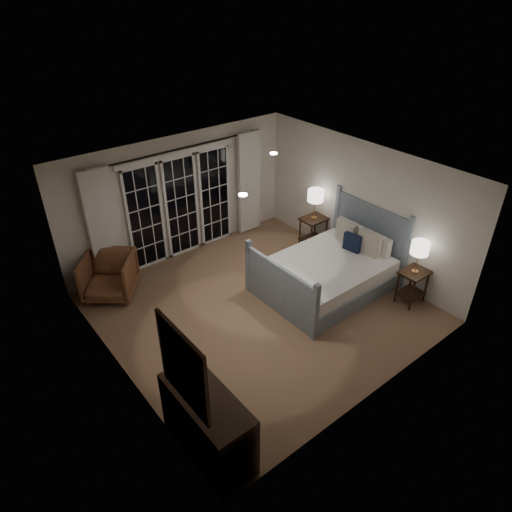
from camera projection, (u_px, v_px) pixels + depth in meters
floor at (258, 308)px, 8.07m from camera, size 5.00×5.00×0.00m
ceiling at (259, 175)px, 6.74m from camera, size 5.00×5.00×0.00m
wall_left at (113, 307)px, 6.08m from camera, size 0.02×5.00×2.50m
wall_right at (360, 205)px, 8.73m from camera, size 0.02×5.00×2.50m
wall_back at (180, 197)px, 9.06m from camera, size 5.00×0.02×2.50m
wall_front at (383, 327)px, 5.75m from camera, size 5.00×0.02×2.50m
french_doors at (181, 205)px, 9.12m from camera, size 2.50×0.04×2.20m
curtain_rod at (178, 149)px, 8.47m from camera, size 3.50×0.03×0.03m
curtain_left at (104, 228)px, 8.16m from camera, size 0.55×0.10×2.25m
curtain_right at (249, 183)px, 9.91m from camera, size 0.55×0.10×2.25m
downlight_a at (274, 153)px, 7.57m from camera, size 0.12×0.12×0.01m
downlight_b at (243, 195)px, 6.17m from camera, size 0.12×0.12×0.01m
bed at (328, 272)px, 8.43m from camera, size 2.36×1.70×1.38m
nightstand_left at (413, 282)px, 8.01m from camera, size 0.49×0.40×0.64m
nightstand_right at (313, 228)px, 9.63m from camera, size 0.53×0.42×0.69m
lamp_left at (420, 248)px, 7.64m from camera, size 0.31×0.31×0.59m
lamp_right at (316, 196)px, 9.24m from camera, size 0.33×0.33×0.63m
armchair at (109, 276)px, 8.20m from camera, size 1.22×1.23×0.80m
dresser at (208, 424)px, 5.45m from camera, size 0.56×1.31×0.93m
mirror at (183, 368)px, 4.75m from camera, size 0.05×0.85×1.00m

